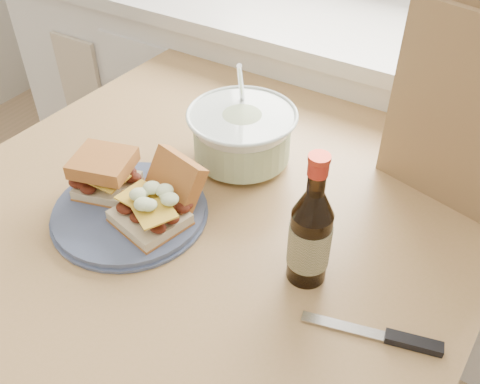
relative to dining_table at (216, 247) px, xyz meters
The scene contains 8 objects.
cabinet_run 0.82m from the dining_table, 88.15° to the left, with size 2.50×0.64×0.94m.
dining_table is the anchor object (origin of this frame).
plate 0.21m from the dining_table, 135.12° to the right, with size 0.28×0.28×0.02m, color #475373.
sandwich_left 0.27m from the dining_table, 152.92° to the right, with size 0.13×0.12×0.08m.
sandwich_right 0.21m from the dining_table, 118.44° to the right, with size 0.14×0.18×0.10m.
coleslaw_bowl 0.23m from the dining_table, 100.03° to the left, with size 0.22×0.22×0.22m.
beer_bottle 0.32m from the dining_table, 16.76° to the right, with size 0.07×0.07×0.24m.
knife 0.43m from the dining_table, 16.18° to the right, with size 0.20×0.07×0.01m.
Camera 1 is at (0.42, 0.30, 1.51)m, focal length 40.00 mm.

